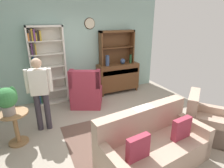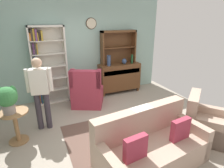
# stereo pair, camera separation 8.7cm
# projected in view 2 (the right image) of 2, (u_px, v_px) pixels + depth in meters

# --- Properties ---
(ground_plane) EXTENTS (5.40, 4.60, 0.02)m
(ground_plane) POSITION_uv_depth(u_px,v_px,m) (111.00, 129.00, 4.10)
(ground_plane) COLOR #9E9384
(wall_back) EXTENTS (5.00, 0.09, 2.80)m
(wall_back) POSITION_uv_depth(u_px,v_px,m) (82.00, 49.00, 5.45)
(wall_back) COLOR #93B7AD
(wall_back) RESTS_ON ground_plane
(area_rug) EXTENTS (2.45, 1.60, 0.01)m
(area_rug) POSITION_uv_depth(u_px,v_px,m) (126.00, 133.00, 3.92)
(area_rug) COLOR brown
(area_rug) RESTS_ON ground_plane
(bookshelf) EXTENTS (0.90, 0.30, 2.10)m
(bookshelf) POSITION_uv_depth(u_px,v_px,m) (47.00, 66.00, 5.02)
(bookshelf) COLOR silver
(bookshelf) RESTS_ON ground_plane
(sideboard) EXTENTS (1.30, 0.45, 0.92)m
(sideboard) POSITION_uv_depth(u_px,v_px,m) (119.00, 76.00, 5.93)
(sideboard) COLOR brown
(sideboard) RESTS_ON ground_plane
(sideboard_hutch) EXTENTS (1.10, 0.26, 1.00)m
(sideboard_hutch) POSITION_uv_depth(u_px,v_px,m) (118.00, 42.00, 5.67)
(sideboard_hutch) COLOR brown
(sideboard_hutch) RESTS_ON sideboard
(vase_tall) EXTENTS (0.11, 0.11, 0.31)m
(vase_tall) POSITION_uv_depth(u_px,v_px,m) (109.00, 61.00, 5.52)
(vase_tall) COLOR #33476B
(vase_tall) RESTS_ON sideboard
(vase_round) EXTENTS (0.15, 0.15, 0.17)m
(vase_round) POSITION_uv_depth(u_px,v_px,m) (124.00, 61.00, 5.76)
(vase_round) COLOR #33476B
(vase_round) RESTS_ON sideboard
(bottle_wine) EXTENTS (0.07, 0.07, 0.28)m
(bottle_wine) POSITION_uv_depth(u_px,v_px,m) (132.00, 59.00, 5.82)
(bottle_wine) COLOR #194223
(bottle_wine) RESTS_ON sideboard
(couch_floral) EXTENTS (1.89, 1.05, 0.90)m
(couch_floral) POSITION_uv_depth(u_px,v_px,m) (150.00, 147.00, 3.03)
(couch_floral) COLOR tan
(couch_floral) RESTS_ON ground_plane
(armchair_floral) EXTENTS (1.07, 1.08, 0.88)m
(armchair_floral) POSITION_uv_depth(u_px,v_px,m) (204.00, 124.00, 3.73)
(armchair_floral) COLOR tan
(armchair_floral) RESTS_ON ground_plane
(wingback_chair) EXTENTS (1.05, 1.06, 1.05)m
(wingback_chair) POSITION_uv_depth(u_px,v_px,m) (87.00, 92.00, 5.03)
(wingback_chair) COLOR #A33347
(wingback_chair) RESTS_ON ground_plane
(plant_stand) EXTENTS (0.52, 0.52, 0.65)m
(plant_stand) POSITION_uv_depth(u_px,v_px,m) (16.00, 123.00, 3.54)
(plant_stand) COLOR #997047
(plant_stand) RESTS_ON ground_plane
(potted_plant_large) EXTENTS (0.36, 0.36, 0.50)m
(potted_plant_large) POSITION_uv_depth(u_px,v_px,m) (7.00, 98.00, 3.31)
(potted_plant_large) COLOR gray
(potted_plant_large) RESTS_ON plant_stand
(person_reading) EXTENTS (0.53, 0.26, 1.56)m
(person_reading) POSITION_uv_depth(u_px,v_px,m) (40.00, 89.00, 3.81)
(person_reading) COLOR #38333D
(person_reading) RESTS_ON ground_plane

